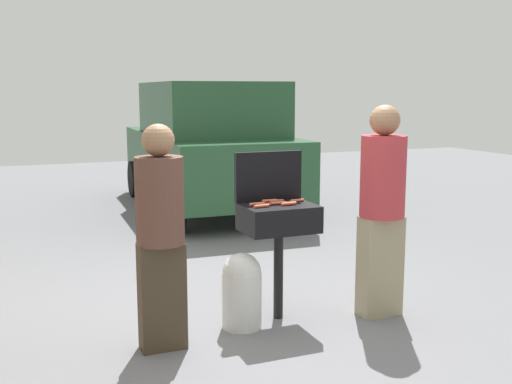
% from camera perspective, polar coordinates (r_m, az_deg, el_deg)
% --- Properties ---
extents(ground_plane, '(24.00, 24.00, 0.00)m').
position_cam_1_polar(ground_plane, '(5.43, -0.23, -11.08)').
color(ground_plane, slate).
extents(bbq_grill, '(0.60, 0.44, 0.97)m').
position_cam_1_polar(bbq_grill, '(5.10, 2.11, -2.82)').
color(bbq_grill, black).
rests_on(bbq_grill, ground).
extents(grill_lid_open, '(0.60, 0.05, 0.42)m').
position_cam_1_polar(grill_lid_open, '(5.23, 1.14, 1.47)').
color(grill_lid_open, black).
rests_on(grill_lid_open, bbq_grill).
extents(hot_dog_0, '(0.13, 0.03, 0.03)m').
position_cam_1_polar(hot_dog_0, '(5.00, 0.66, -1.19)').
color(hot_dog_0, '#AD4228').
rests_on(hot_dog_0, bbq_grill).
extents(hot_dog_1, '(0.13, 0.03, 0.03)m').
position_cam_1_polar(hot_dog_1, '(5.03, 0.10, -1.11)').
color(hot_dog_1, '#C6593D').
rests_on(hot_dog_1, bbq_grill).
extents(hot_dog_2, '(0.13, 0.03, 0.03)m').
position_cam_1_polar(hot_dog_2, '(5.18, 1.24, -0.82)').
color(hot_dog_2, '#C6593D').
rests_on(hot_dog_2, bbq_grill).
extents(hot_dog_3, '(0.13, 0.04, 0.03)m').
position_cam_1_polar(hot_dog_3, '(5.20, 3.79, -0.79)').
color(hot_dog_3, '#C6593D').
rests_on(hot_dog_3, bbq_grill).
extents(hot_dog_4, '(0.13, 0.04, 0.03)m').
position_cam_1_polar(hot_dog_4, '(5.17, 1.86, -0.84)').
color(hot_dog_4, '#B74C33').
rests_on(hot_dog_4, bbq_grill).
extents(hot_dog_5, '(0.13, 0.03, 0.03)m').
position_cam_1_polar(hot_dog_5, '(5.04, 3.02, -1.11)').
color(hot_dog_5, '#B74C33').
rests_on(hot_dog_5, bbq_grill).
extents(hot_dog_6, '(0.13, 0.04, 0.03)m').
position_cam_1_polar(hot_dog_6, '(5.07, 3.03, -1.04)').
color(hot_dog_6, '#B74C33').
rests_on(hot_dog_6, bbq_grill).
extents(hot_dog_7, '(0.13, 0.04, 0.03)m').
position_cam_1_polar(hot_dog_7, '(4.94, 0.52, -1.31)').
color(hot_dog_7, '#C6593D').
rests_on(hot_dog_7, bbq_grill).
extents(hot_dog_8, '(0.13, 0.04, 0.03)m').
position_cam_1_polar(hot_dog_8, '(5.08, 2.08, -1.02)').
color(hot_dog_8, '#C6593D').
rests_on(hot_dog_8, bbq_grill).
extents(propane_tank, '(0.32, 0.32, 0.62)m').
position_cam_1_polar(propane_tank, '(5.02, -1.33, -8.95)').
color(propane_tank, silver).
rests_on(propane_tank, ground).
extents(person_left, '(0.35, 0.35, 1.67)m').
position_cam_1_polar(person_left, '(4.51, -8.82, -3.45)').
color(person_left, '#3F3323').
rests_on(person_left, ground).
extents(person_right, '(0.37, 0.37, 1.78)m').
position_cam_1_polar(person_right, '(5.24, 11.57, -1.05)').
color(person_right, gray).
rests_on(person_right, ground).
extents(parked_minivan, '(2.16, 4.47, 2.02)m').
position_cam_1_polar(parked_minivan, '(9.90, -4.46, 4.30)').
color(parked_minivan, '#234C2D').
rests_on(parked_minivan, ground).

